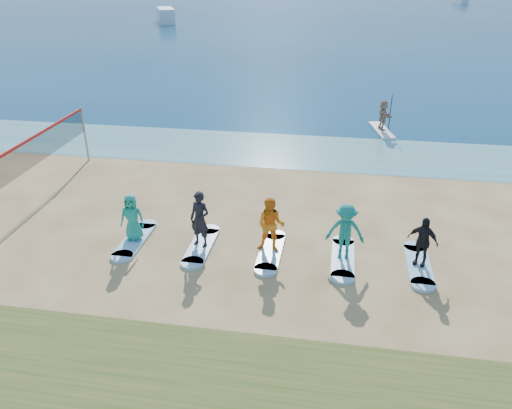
% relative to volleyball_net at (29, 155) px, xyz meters
% --- Properties ---
extents(ground, '(600.00, 600.00, 0.00)m').
position_rel_volleyball_net_xyz_m(ground, '(8.29, -3.11, -1.90)').
color(ground, tan).
rests_on(ground, ground).
extents(shallow_water, '(600.00, 600.00, 0.00)m').
position_rel_volleyball_net_xyz_m(shallow_water, '(8.29, 7.39, -1.90)').
color(shallow_water, teal).
rests_on(shallow_water, ground).
extents(volleyball_net, '(0.44, 9.08, 2.50)m').
position_rel_volleyball_net_xyz_m(volleyball_net, '(0.00, 0.00, 0.00)').
color(volleyball_net, gray).
rests_on(volleyball_net, ground).
extents(paddleboard, '(1.31, 3.08, 0.12)m').
position_rel_volleyball_net_xyz_m(paddleboard, '(13.51, 11.30, -1.84)').
color(paddleboard, silver).
rests_on(paddleboard, ground).
extents(paddleboarder, '(0.93, 1.54, 1.58)m').
position_rel_volleyball_net_xyz_m(paddleboarder, '(13.51, 11.30, -0.99)').
color(paddleboarder, tan).
rests_on(paddleboarder, paddleboard).
extents(boat_offshore_a, '(4.87, 7.42, 2.13)m').
position_rel_volleyball_net_xyz_m(boat_offshore_a, '(-16.19, 62.55, -1.90)').
color(boat_offshore_a, silver).
rests_on(boat_offshore_a, ground).
extents(boat_offshore_b, '(2.38, 5.90, 1.47)m').
position_rel_volleyball_net_xyz_m(boat_offshore_b, '(36.89, 113.28, -1.90)').
color(boat_offshore_b, silver).
rests_on(boat_offshore_b, ground).
extents(surfboard_0, '(0.70, 2.20, 0.09)m').
position_rel_volleyball_net_xyz_m(surfboard_0, '(4.82, -2.27, -1.86)').
color(surfboard_0, '#93C7E3').
rests_on(surfboard_0, ground).
extents(student_0, '(0.81, 0.56, 1.58)m').
position_rel_volleyball_net_xyz_m(student_0, '(4.82, -2.27, -1.02)').
color(student_0, teal).
rests_on(student_0, surfboard_0).
extents(surfboard_1, '(0.70, 2.20, 0.09)m').
position_rel_volleyball_net_xyz_m(surfboard_1, '(7.07, -2.27, -1.86)').
color(surfboard_1, '#93C7E3').
rests_on(surfboard_1, ground).
extents(student_1, '(0.77, 0.62, 1.84)m').
position_rel_volleyball_net_xyz_m(student_1, '(7.07, -2.27, -0.90)').
color(student_1, black).
rests_on(student_1, surfboard_1).
extents(surfboard_2, '(0.70, 2.20, 0.09)m').
position_rel_volleyball_net_xyz_m(surfboard_2, '(9.33, -2.27, -1.86)').
color(surfboard_2, '#93C7E3').
rests_on(surfboard_2, ground).
extents(student_2, '(0.90, 0.72, 1.80)m').
position_rel_volleyball_net_xyz_m(student_2, '(9.33, -2.27, -0.91)').
color(student_2, orange).
rests_on(student_2, surfboard_2).
extents(surfboard_3, '(0.70, 2.20, 0.09)m').
position_rel_volleyball_net_xyz_m(surfboard_3, '(11.59, -2.27, -1.86)').
color(surfboard_3, '#93C7E3').
rests_on(surfboard_3, ground).
extents(student_3, '(1.18, 0.71, 1.79)m').
position_rel_volleyball_net_xyz_m(student_3, '(11.59, -2.27, -0.92)').
color(student_3, '#1A7E70').
rests_on(student_3, surfboard_3).
extents(surfboard_4, '(0.70, 2.20, 0.09)m').
position_rel_volleyball_net_xyz_m(surfboard_4, '(13.84, -2.27, -1.86)').
color(surfboard_4, '#93C7E3').
rests_on(surfboard_4, ground).
extents(student_4, '(0.98, 0.73, 1.55)m').
position_rel_volleyball_net_xyz_m(student_4, '(13.84, -2.27, -1.04)').
color(student_4, black).
rests_on(student_4, surfboard_4).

